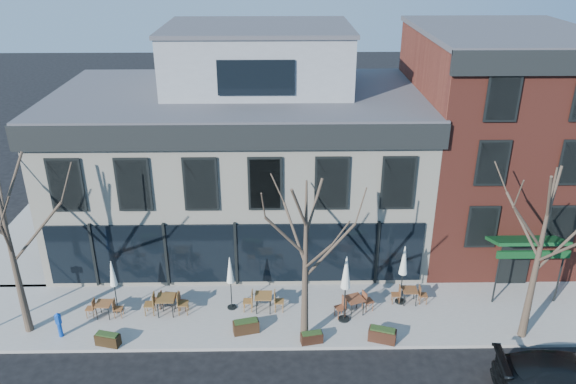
{
  "coord_description": "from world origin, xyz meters",
  "views": [
    {
      "loc": [
        2.01,
        -22.4,
        15.15
      ],
      "look_at": [
        2.43,
        2.0,
        4.06
      ],
      "focal_mm": 35.0,
      "sensor_mm": 36.0,
      "label": 1
    }
  ],
  "objects_px": {
    "cafe_set_0": "(104,308)",
    "call_box": "(59,324)",
    "umbrella_0": "(113,276)",
    "parked_sedan": "(568,377)"
  },
  "relations": [
    {
      "from": "call_box",
      "to": "umbrella_0",
      "type": "height_order",
      "value": "umbrella_0"
    },
    {
      "from": "cafe_set_0",
      "to": "call_box",
      "type": "bearing_deg",
      "value": -138.1
    },
    {
      "from": "parked_sedan",
      "to": "umbrella_0",
      "type": "distance_m",
      "value": 18.26
    },
    {
      "from": "call_box",
      "to": "cafe_set_0",
      "type": "relative_size",
      "value": 0.72
    },
    {
      "from": "parked_sedan",
      "to": "umbrella_0",
      "type": "bearing_deg",
      "value": 79.32
    },
    {
      "from": "umbrella_0",
      "to": "call_box",
      "type": "bearing_deg",
      "value": -137.37
    },
    {
      "from": "call_box",
      "to": "parked_sedan",
      "type": "bearing_deg",
      "value": -9.84
    },
    {
      "from": "cafe_set_0",
      "to": "umbrella_0",
      "type": "relative_size",
      "value": 0.64
    },
    {
      "from": "call_box",
      "to": "cafe_set_0",
      "type": "height_order",
      "value": "call_box"
    },
    {
      "from": "cafe_set_0",
      "to": "umbrella_0",
      "type": "height_order",
      "value": "umbrella_0"
    }
  ]
}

